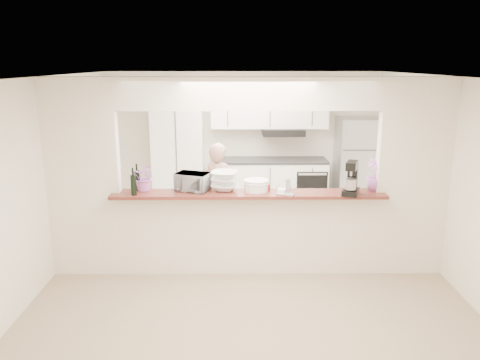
{
  "coord_description": "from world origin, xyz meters",
  "views": [
    {
      "loc": [
        -0.15,
        -5.64,
        2.67
      ],
      "look_at": [
        -0.1,
        0.3,
        1.16
      ],
      "focal_mm": 35.0,
      "sensor_mm": 36.0,
      "label": 1
    }
  ],
  "objects_px": {
    "refrigerator": "(357,165)",
    "stand_mixer": "(352,179)",
    "toaster_oven": "(193,182)",
    "person": "(219,192)"
  },
  "relations": [
    {
      "from": "toaster_oven",
      "to": "stand_mixer",
      "type": "height_order",
      "value": "stand_mixer"
    },
    {
      "from": "refrigerator",
      "to": "person",
      "type": "distance_m",
      "value": 2.87
    },
    {
      "from": "refrigerator",
      "to": "toaster_oven",
      "type": "height_order",
      "value": "refrigerator"
    },
    {
      "from": "refrigerator",
      "to": "stand_mixer",
      "type": "relative_size",
      "value": 4.08
    },
    {
      "from": "stand_mixer",
      "to": "toaster_oven",
      "type": "bearing_deg",
      "value": 174.54
    },
    {
      "from": "refrigerator",
      "to": "toaster_oven",
      "type": "relative_size",
      "value": 4.16
    },
    {
      "from": "refrigerator",
      "to": "person",
      "type": "relative_size",
      "value": 1.13
    },
    {
      "from": "stand_mixer",
      "to": "person",
      "type": "xyz_separation_m",
      "value": [
        -1.67,
        1.32,
        -0.53
      ]
    },
    {
      "from": "refrigerator",
      "to": "stand_mixer",
      "type": "bearing_deg",
      "value": -105.92
    },
    {
      "from": "stand_mixer",
      "to": "person",
      "type": "bearing_deg",
      "value": 141.71
    }
  ]
}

